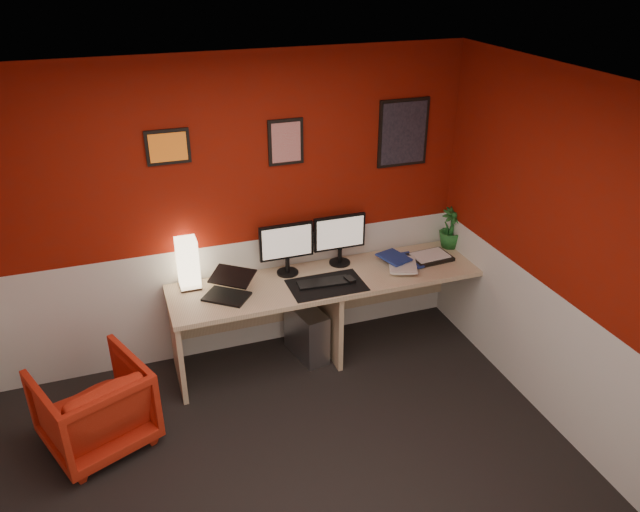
{
  "coord_description": "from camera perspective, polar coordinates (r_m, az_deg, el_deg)",
  "views": [
    {
      "loc": [
        -0.78,
        -2.74,
        3.17
      ],
      "look_at": [
        0.6,
        1.21,
        1.05
      ],
      "focal_mm": 34.66,
      "sensor_mm": 36.0,
      "label": 1
    }
  ],
  "objects": [
    {
      "name": "book_top",
      "position": [
        5.2,
        6.02,
        -0.45
      ],
      "size": [
        0.26,
        0.31,
        0.02
      ],
      "primitive_type": "imported",
      "rotation": [
        0.0,
        0.0,
        0.28
      ],
      "color": "navy",
      "rests_on": "book_middle"
    },
    {
      "name": "wainscot_right",
      "position": [
        4.72,
        21.61,
        -9.72
      ],
      "size": [
        0.01,
        3.5,
        1.0
      ],
      "primitive_type": "cube",
      "color": "silver",
      "rests_on": "ground"
    },
    {
      "name": "potted_plant",
      "position": [
        5.61,
        11.99,
        2.52
      ],
      "size": [
        0.24,
        0.24,
        0.36
      ],
      "primitive_type": "imported",
      "rotation": [
        0.0,
        0.0,
        0.19
      ],
      "color": "#19591E",
      "rests_on": "desk"
    },
    {
      "name": "wall_back",
      "position": [
        4.94,
        -8.7,
        3.73
      ],
      "size": [
        4.0,
        0.01,
        2.5
      ],
      "primitive_type": "cube",
      "color": "maroon",
      "rests_on": "ground"
    },
    {
      "name": "ceiling",
      "position": [
        2.92,
        -3.42,
        13.64
      ],
      "size": [
        4.0,
        3.5,
        0.01
      ],
      "primitive_type": "cube",
      "color": "white",
      "rests_on": "ground"
    },
    {
      "name": "book_bottom",
      "position": [
        5.26,
        6.74,
        -0.74
      ],
      "size": [
        0.23,
        0.3,
        0.03
      ],
      "primitive_type": "imported",
      "rotation": [
        0.0,
        0.0,
        0.01
      ],
      "color": "navy",
      "rests_on": "desk"
    },
    {
      "name": "wall_right",
      "position": [
        4.35,
        23.31,
        -1.68
      ],
      "size": [
        0.01,
        3.5,
        2.5
      ],
      "primitive_type": "cube",
      "color": "maroon",
      "rests_on": "ground"
    },
    {
      "name": "desk",
      "position": [
        5.23,
        0.82,
        -5.53
      ],
      "size": [
        2.6,
        0.65,
        0.73
      ],
      "primitive_type": "cube",
      "color": "tan",
      "rests_on": "ground"
    },
    {
      "name": "desk_mat",
      "position": [
        4.93,
        0.61,
        -2.71
      ],
      "size": [
        0.6,
        0.38,
        0.01
      ],
      "primitive_type": "cube",
      "color": "black",
      "rests_on": "desk"
    },
    {
      "name": "ground",
      "position": [
        4.26,
        -2.44,
        -21.2
      ],
      "size": [
        4.0,
        3.5,
        0.01
      ],
      "primitive_type": "cube",
      "color": "black",
      "rests_on": "ground"
    },
    {
      "name": "pc_tower",
      "position": [
        5.27,
        -1.26,
        -7.05
      ],
      "size": [
        0.28,
        0.48,
        0.45
      ],
      "primitive_type": "cube",
      "rotation": [
        0.0,
        0.0,
        0.2
      ],
      "color": "#99999E",
      "rests_on": "ground"
    },
    {
      "name": "shoji_lamp",
      "position": [
        4.92,
        -12.09,
        -0.81
      ],
      "size": [
        0.16,
        0.16,
        0.4
      ],
      "primitive_type": "cube",
      "color": "#FFE5B2",
      "rests_on": "desk"
    },
    {
      "name": "art_right",
      "position": [
        5.21,
        7.69,
        11.2
      ],
      "size": [
        0.44,
        0.02,
        0.56
      ],
      "primitive_type": "cube",
      "color": "black",
      "rests_on": "wall_back"
    },
    {
      "name": "mouse",
      "position": [
        4.98,
        2.77,
        -2.19
      ],
      "size": [
        0.07,
        0.11,
        0.03
      ],
      "primitive_type": "cube",
      "rotation": [
        0.0,
        0.0,
        0.15
      ],
      "color": "black",
      "rests_on": "desk_mat"
    },
    {
      "name": "wainscot_back",
      "position": [
        5.27,
        -8.13,
        -3.8
      ],
      "size": [
        4.0,
        0.01,
        1.0
      ],
      "primitive_type": "cube",
      "color": "silver",
      "rests_on": "ground"
    },
    {
      "name": "laptop",
      "position": [
        4.77,
        -8.7,
        -2.67
      ],
      "size": [
        0.4,
        0.38,
        0.22
      ],
      "primitive_type": "cube",
      "rotation": [
        0.0,
        0.0,
        -0.66
      ],
      "color": "black",
      "rests_on": "desk"
    },
    {
      "name": "art_center",
      "position": [
        4.85,
        -3.18,
        10.46
      ],
      "size": [
        0.28,
        0.02,
        0.36
      ],
      "primitive_type": "cube",
      "color": "red",
      "rests_on": "wall_back"
    },
    {
      "name": "keyboard",
      "position": [
        4.94,
        0.34,
        -2.46
      ],
      "size": [
        0.43,
        0.17,
        0.02
      ],
      "primitive_type": "cube",
      "rotation": [
        0.0,
        0.0,
        -0.07
      ],
      "color": "black",
      "rests_on": "desk_mat"
    },
    {
      "name": "art_left",
      "position": [
        4.68,
        -13.87,
        9.75
      ],
      "size": [
        0.32,
        0.02,
        0.26
      ],
      "primitive_type": "cube",
      "color": "orange",
      "rests_on": "wall_back"
    },
    {
      "name": "zen_tray",
      "position": [
        5.42,
        10.12,
        -0.12
      ],
      "size": [
        0.37,
        0.28,
        0.03
      ],
      "primitive_type": "cube",
      "rotation": [
        0.0,
        0.0,
        0.08
      ],
      "color": "black",
      "rests_on": "desk"
    },
    {
      "name": "book_middle",
      "position": [
        5.19,
        6.39,
        -0.82
      ],
      "size": [
        0.33,
        0.37,
        0.02
      ],
      "primitive_type": "imported",
      "rotation": [
        0.0,
        0.0,
        -0.39
      ],
      "color": "silver",
      "rests_on": "book_bottom"
    },
    {
      "name": "monitor_right",
      "position": [
        5.14,
        1.87,
        2.19
      ],
      "size": [
        0.45,
        0.06,
        0.58
      ],
      "primitive_type": "cube",
      "color": "black",
      "rests_on": "desk"
    },
    {
      "name": "armchair",
      "position": [
        4.66,
        -20.13,
        -12.9
      ],
      "size": [
        0.88,
        0.89,
        0.63
      ],
      "primitive_type": "imported",
      "rotation": [
        0.0,
        0.0,
        3.54
      ],
      "color": "#B22A18",
      "rests_on": "ground"
    },
    {
      "name": "monitor_left",
      "position": [
        4.99,
        -3.08,
        1.34
      ],
      "size": [
        0.45,
        0.06,
        0.58
      ],
      "primitive_type": "cube",
      "color": "black",
      "rests_on": "desk"
    }
  ]
}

